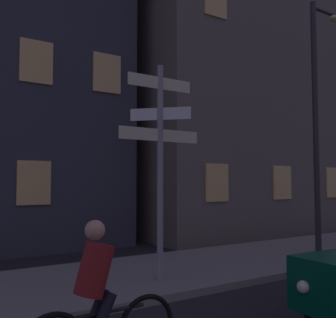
{
  "coord_description": "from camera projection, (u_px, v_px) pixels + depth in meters",
  "views": [
    {
      "loc": [
        -5.12,
        -0.58,
        2.02
      ],
      "look_at": [
        -0.71,
        6.28,
        2.51
      ],
      "focal_mm": 41.22,
      "sensor_mm": 36.0,
      "label": 1
    }
  ],
  "objects": [
    {
      "name": "sidewalk_kerb",
      "position": [
        187.0,
        269.0,
        8.68
      ],
      "size": [
        40.0,
        3.33,
        0.14
      ],
      "primitive_type": "cube",
      "color": "gray",
      "rests_on": "ground_plane"
    },
    {
      "name": "signpost",
      "position": [
        160.0,
        151.0,
        7.53
      ],
      "size": [
        1.78,
        0.88,
        4.18
      ],
      "color": "gray",
      "rests_on": "sidewalk_kerb"
    },
    {
      "name": "street_lamp",
      "position": [
        318.0,
        106.0,
        10.77
      ],
      "size": [
        1.3,
        0.28,
        6.95
      ],
      "color": "#2D2D30",
      "rests_on": "sidewalk_kerb"
    },
    {
      "name": "building_right_block",
      "position": [
        234.0,
        6.0,
        18.6
      ],
      "size": [
        12.12,
        8.17,
        20.99
      ],
      "color": "#6B6056",
      "rests_on": "ground_plane"
    },
    {
      "name": "cyclist",
      "position": [
        98.0,
        301.0,
        4.13
      ],
      "size": [
        1.82,
        0.33,
        1.61
      ],
      "color": "black",
      "rests_on": "ground_plane"
    }
  ]
}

